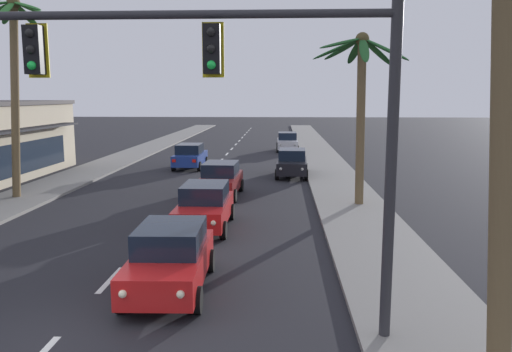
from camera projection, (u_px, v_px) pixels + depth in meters
The scene contains 13 objects.
ground_plane at pixel (51, 344), 10.30m from camera, with size 220.00×220.00×0.00m, color #232328.
sidewalk_right at pixel (336, 181), 29.65m from camera, with size 3.20×110.00×0.14m, color gray.
sidewalk_left at pixel (72, 179), 30.39m from camera, with size 3.20×110.00×0.14m, color gray.
lane_markings at pixel (210, 181), 29.93m from camera, with size 4.28×88.58×0.01m.
traffic_signal_mast at pixel (223, 85), 9.79m from camera, with size 10.66×0.41×7.36m.
sedan_lead_at_stop_bar at pixel (170, 258), 13.08m from camera, with size 2.05×4.49×1.68m.
sedan_third_in_queue at pixel (205, 206), 19.20m from camera, with size 1.95×4.45×1.68m.
sedan_fifth_in_queue at pixel (220, 179), 25.32m from camera, with size 2.08×4.50×1.68m.
sedan_oncoming_far at pixel (190, 156), 35.12m from camera, with size 1.98×4.47×1.68m.
sedan_parked_nearest_kerb at pixel (292, 163), 31.61m from camera, with size 2.06×4.50×1.68m.
sedan_parked_mid_kerb at pixel (287, 142), 46.02m from camera, with size 1.98×4.46×1.68m.
palm_left_second at pixel (15, 59), 23.62m from camera, with size 3.96×3.79×9.40m.
palm_right_second at pixel (361, 84), 22.26m from camera, with size 4.28×4.15×7.64m.
Camera 1 is at (4.60, -9.43, 4.95)m, focal length 35.94 mm.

